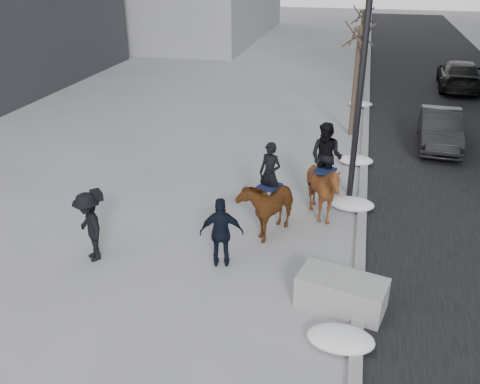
% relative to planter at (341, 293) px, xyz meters
% --- Properties ---
extents(ground, '(120.00, 120.00, 0.00)m').
position_rel_planter_xyz_m(ground, '(-2.63, 0.72, -0.36)').
color(ground, gray).
rests_on(ground, ground).
extents(road, '(8.00, 90.00, 0.01)m').
position_rel_planter_xyz_m(road, '(4.37, 10.72, -0.35)').
color(road, black).
rests_on(road, ground).
extents(curb, '(0.25, 90.00, 0.12)m').
position_rel_planter_xyz_m(curb, '(0.37, 10.72, -0.30)').
color(curb, gray).
rests_on(curb, ground).
extents(planter, '(1.95, 1.29, 0.72)m').
position_rel_planter_xyz_m(planter, '(0.00, 0.00, 0.00)').
color(planter, '#959598').
rests_on(planter, ground).
extents(car_near, '(1.67, 4.21, 1.36)m').
position_rel_planter_xyz_m(car_near, '(3.07, 10.71, 0.32)').
color(car_near, black).
rests_on(car_near, ground).
extents(car_far, '(2.46, 5.30, 1.50)m').
position_rel_planter_xyz_m(car_far, '(5.08, 20.25, 0.39)').
color(car_far, black).
rests_on(car_far, ground).
extents(tree_near, '(1.20, 1.20, 4.73)m').
position_rel_planter_xyz_m(tree_near, '(-0.23, 11.29, 2.01)').
color(tree_near, '#35251F').
rests_on(tree_near, ground).
extents(tree_far, '(1.20, 1.20, 4.27)m').
position_rel_planter_xyz_m(tree_far, '(-0.23, 21.13, 1.77)').
color(tree_far, '#3D3024').
rests_on(tree_far, ground).
extents(mounted_left, '(1.47, 2.07, 2.44)m').
position_rel_planter_xyz_m(mounted_left, '(-2.09, 2.83, 0.55)').
color(mounted_left, '#532110').
rests_on(mounted_left, ground).
extents(mounted_right, '(1.88, 1.99, 2.74)m').
position_rel_planter_xyz_m(mounted_right, '(-0.74, 3.82, 0.74)').
color(mounted_right, '#4F290F').
rests_on(mounted_right, ground).
extents(feeder, '(1.10, 0.97, 1.75)m').
position_rel_planter_xyz_m(feeder, '(-2.85, 0.96, 0.52)').
color(feeder, black).
rests_on(feeder, ground).
extents(camera_crew, '(1.26, 1.26, 1.75)m').
position_rel_planter_xyz_m(camera_crew, '(-5.97, 0.49, 0.53)').
color(camera_crew, black).
rests_on(camera_crew, ground).
extents(lamppost, '(0.25, 0.91, 9.09)m').
position_rel_planter_xyz_m(lamppost, '(-0.03, 5.48, 4.64)').
color(lamppost, black).
rests_on(lamppost, ground).
extents(snow_piles, '(1.29, 17.40, 0.33)m').
position_rel_planter_xyz_m(snow_piles, '(0.07, 5.79, -0.20)').
color(snow_piles, white).
rests_on(snow_piles, ground).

